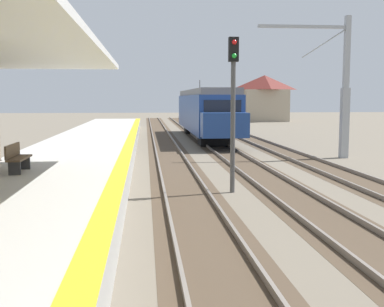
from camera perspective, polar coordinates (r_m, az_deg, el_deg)
name	(u,v)px	position (r m, az deg, el deg)	size (l,w,h in m)	color
station_platform	(51,183)	(16.59, -16.04, -3.34)	(5.00, 80.00, 0.91)	#B7B5AD
track_pair_nearest_platform	(178,175)	(20.37, -1.63, -2.46)	(2.34, 120.00, 0.16)	#4C3D2D
track_pair_middle	(259,173)	(20.87, 7.73, -2.30)	(2.34, 120.00, 0.16)	#4C3D2D
track_pair_far_side	(337,172)	(21.89, 16.44, -2.10)	(2.34, 120.00, 0.16)	#4C3D2D
approaching_train	(205,111)	(38.84, 1.56, 4.92)	(2.93, 19.60, 4.76)	navy
rail_signal_post	(233,98)	(16.54, 4.80, 6.40)	(0.32, 0.34, 5.20)	#4C4C4C
catenary_pylon_far_side	(340,91)	(27.41, 16.82, 7.01)	(5.00, 0.40, 7.50)	#9EA3A8
platform_bench	(17,157)	(16.21, -19.67, -0.39)	(0.45, 1.60, 0.88)	brown
distant_trackside_house	(264,97)	(69.76, 8.40, 6.48)	(6.60, 5.28, 6.40)	tan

